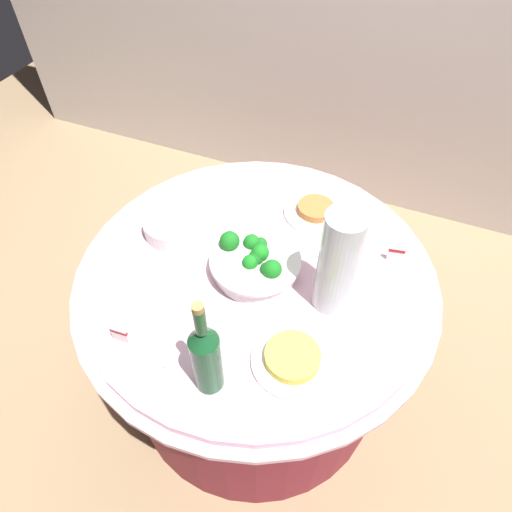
% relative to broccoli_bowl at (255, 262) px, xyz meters
% --- Properties ---
extents(ground_plane, '(6.00, 6.00, 0.00)m').
position_rel_broccoli_bowl_xyz_m(ground_plane, '(-0.00, 0.02, -0.78)').
color(ground_plane, '#9E7F5B').
extents(buffet_table, '(1.16, 1.16, 0.74)m').
position_rel_broccoli_bowl_xyz_m(buffet_table, '(-0.00, 0.02, -0.41)').
color(buffet_table, maroon).
rests_on(buffet_table, ground_plane).
extents(broccoli_bowl, '(0.28, 0.28, 0.11)m').
position_rel_broccoli_bowl_xyz_m(broccoli_bowl, '(0.00, 0.00, 0.00)').
color(broccoli_bowl, white).
rests_on(broccoli_bowl, buffet_table).
extents(plate_stack, '(0.21, 0.21, 0.06)m').
position_rel_broccoli_bowl_xyz_m(plate_stack, '(-0.32, 0.06, -0.01)').
color(plate_stack, white).
rests_on(plate_stack, buffet_table).
extents(wine_bottle, '(0.07, 0.07, 0.34)m').
position_rel_broccoli_bowl_xyz_m(wine_bottle, '(0.04, -0.39, 0.09)').
color(wine_bottle, '#164B26').
rests_on(wine_bottle, buffet_table).
extents(decorative_fruit_vase, '(0.11, 0.11, 0.34)m').
position_rel_broccoli_bowl_xyz_m(decorative_fruit_vase, '(0.25, -0.02, 0.11)').
color(decorative_fruit_vase, silver).
rests_on(decorative_fruit_vase, buffet_table).
extents(serving_tongs, '(0.08, 0.17, 0.01)m').
position_rel_broccoli_bowl_xyz_m(serving_tongs, '(-0.13, -0.32, -0.04)').
color(serving_tongs, silver).
rests_on(serving_tongs, buffet_table).
extents(food_plate_peanuts, '(0.22, 0.22, 0.04)m').
position_rel_broccoli_bowl_xyz_m(food_plate_peanuts, '(0.09, 0.32, -0.03)').
color(food_plate_peanuts, white).
rests_on(food_plate_peanuts, buffet_table).
extents(food_plate_fried_egg, '(0.22, 0.22, 0.04)m').
position_rel_broccoli_bowl_xyz_m(food_plate_fried_egg, '(0.21, -0.25, -0.02)').
color(food_plate_fried_egg, white).
rests_on(food_plate_fried_egg, buffet_table).
extents(label_placard_front, '(0.05, 0.02, 0.05)m').
position_rel_broccoli_bowl_xyz_m(label_placard_front, '(0.39, 0.21, -0.01)').
color(label_placard_front, white).
rests_on(label_placard_front, buffet_table).
extents(label_placard_mid, '(0.05, 0.01, 0.05)m').
position_rel_broccoli_bowl_xyz_m(label_placard_mid, '(-0.24, -0.37, -0.01)').
color(label_placard_mid, white).
rests_on(label_placard_mid, buffet_table).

